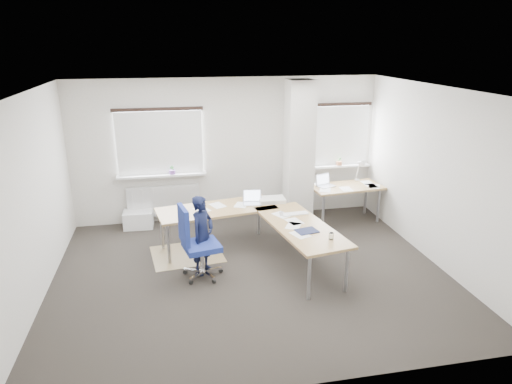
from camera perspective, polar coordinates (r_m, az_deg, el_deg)
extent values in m
plane|color=black|center=(7.22, -0.62, -10.14)|extent=(6.00, 6.00, 0.00)
cube|color=beige|center=(9.05, -3.57, 5.28)|extent=(6.00, 0.04, 2.80)
cube|color=beige|center=(4.41, 5.38, -9.34)|extent=(6.00, 0.04, 2.80)
cube|color=beige|center=(6.82, -26.29, -1.06)|extent=(0.04, 5.00, 2.80)
cube|color=beige|center=(7.77, 21.67, 1.78)|extent=(0.04, 5.00, 2.80)
cube|color=white|center=(6.37, -0.70, 12.56)|extent=(6.00, 5.00, 0.04)
cube|color=beige|center=(8.79, 5.38, 4.78)|extent=(0.50, 0.50, 2.78)
cube|color=white|center=(8.90, -11.94, 6.02)|extent=(1.60, 0.04, 1.20)
cube|color=white|center=(8.86, -11.94, 5.97)|extent=(1.60, 0.02, 1.20)
cube|color=white|center=(8.98, -11.68, 2.06)|extent=(1.70, 0.20, 0.04)
cube|color=white|center=(9.55, 10.34, 6.94)|extent=(1.20, 0.04, 1.20)
cube|color=white|center=(9.51, 10.43, 6.90)|extent=(1.20, 0.02, 1.20)
cube|color=white|center=(9.62, 10.28, 3.24)|extent=(1.30, 0.20, 0.04)
cube|color=silver|center=(9.16, -11.47, -1.08)|extent=(1.40, 0.10, 0.60)
cylinder|color=#774497|center=(8.95, -10.43, 2.48)|extent=(0.12, 0.12, 0.08)
imported|color=#28652C|center=(8.93, -10.44, 2.74)|extent=(0.09, 0.06, 0.17)
cylinder|color=#9F5E3D|center=(9.59, 10.34, 3.56)|extent=(0.12, 0.12, 0.08)
imported|color=#28652C|center=(9.58, 10.36, 3.80)|extent=(0.09, 0.07, 0.17)
cube|color=#957D51|center=(7.90, -8.61, -7.69)|extent=(1.26, 1.11, 0.01)
cube|color=white|center=(9.12, -14.48, -3.31)|extent=(0.56, 0.40, 0.33)
cube|color=olive|center=(7.83, -4.97, -2.15)|extent=(2.11, 1.14, 0.04)
cube|color=olive|center=(7.13, 5.57, -4.29)|extent=(1.14, 2.11, 0.04)
cylinder|color=#9B9BA0|center=(7.51, -10.87, -6.35)|extent=(0.05, 0.05, 0.69)
cylinder|color=#9B9BA0|center=(8.06, -11.67, -4.66)|extent=(0.05, 0.05, 0.69)
cylinder|color=#9B9BA0|center=(8.49, 0.36, -3.03)|extent=(0.05, 0.05, 0.69)
cylinder|color=#9B9BA0|center=(6.44, 6.66, -10.55)|extent=(0.05, 0.05, 0.69)
cylinder|color=#9B9BA0|center=(6.71, 11.27, -9.52)|extent=(0.05, 0.05, 0.69)
cylinder|color=#9B9BA0|center=(8.13, 4.55, -4.09)|extent=(0.05, 0.05, 0.69)
cube|color=#B7B7BC|center=(7.98, -0.46, -1.46)|extent=(0.36, 0.28, 0.01)
cube|color=#B7B7BC|center=(8.05, -0.49, -0.42)|extent=(0.33, 0.09, 0.22)
cube|color=silver|center=(8.05, -0.49, -0.42)|extent=(0.29, 0.07, 0.19)
cube|color=white|center=(7.54, 4.88, -2.73)|extent=(0.45, 0.18, 0.02)
cube|color=#131936|center=(6.90, 6.37, -4.86)|extent=(0.36, 0.30, 0.01)
cube|color=silver|center=(8.09, 2.00, -0.99)|extent=(0.46, 0.33, 0.07)
imported|color=white|center=(7.46, 3.17, -2.72)|extent=(0.08, 0.08, 0.07)
cylinder|color=silver|center=(6.67, 9.39, -5.45)|extent=(0.07, 0.07, 0.10)
cube|color=olive|center=(9.15, 11.23, 0.62)|extent=(1.47, 0.84, 0.04)
cylinder|color=#9B9BA0|center=(8.79, 8.39, -2.47)|extent=(0.05, 0.05, 0.69)
cylinder|color=#9B9BA0|center=(9.35, 15.06, -1.63)|extent=(0.05, 0.05, 0.69)
cylinder|color=#9B9BA0|center=(9.22, 7.07, -1.42)|extent=(0.05, 0.05, 0.69)
cylinder|color=#9B9BA0|center=(9.75, 13.53, -0.68)|extent=(0.05, 0.05, 0.69)
cube|color=#B7B7BC|center=(9.04, 8.77, 0.74)|extent=(0.39, 0.33, 0.01)
cube|color=#B7B7BC|center=(9.09, 8.34, 1.60)|extent=(0.32, 0.15, 0.22)
cube|color=silver|center=(9.09, 8.34, 1.60)|extent=(0.28, 0.13, 0.19)
cylinder|color=silver|center=(9.56, 12.53, 1.50)|extent=(0.10, 0.10, 0.02)
cylinder|color=silver|center=(9.51, 12.61, 2.60)|extent=(0.02, 0.16, 0.38)
cylinder|color=silver|center=(9.35, 12.99, 3.69)|extent=(0.02, 0.29, 0.13)
cone|color=silver|center=(9.23, 13.33, 3.35)|extent=(0.14, 0.16, 0.17)
cube|color=navy|center=(6.95, -6.81, -6.73)|extent=(0.60, 0.60, 0.09)
cube|color=navy|center=(6.74, -9.02, -4.14)|extent=(0.15, 0.45, 0.56)
cylinder|color=silver|center=(7.04, -6.74, -8.29)|extent=(0.07, 0.07, 0.38)
cylinder|color=black|center=(7.23, -4.43, -9.78)|extent=(0.07, 0.05, 0.07)
cylinder|color=black|center=(7.42, -6.60, -9.10)|extent=(0.04, 0.07, 0.07)
cylinder|color=black|center=(7.26, -8.85, -9.86)|extent=(0.07, 0.06, 0.07)
cylinder|color=black|center=(6.97, -8.14, -11.11)|extent=(0.07, 0.07, 0.07)
cylinder|color=black|center=(6.95, -5.29, -11.06)|extent=(0.06, 0.07, 0.07)
imported|color=black|center=(7.04, -6.70, -5.37)|extent=(0.52, 0.54, 1.25)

